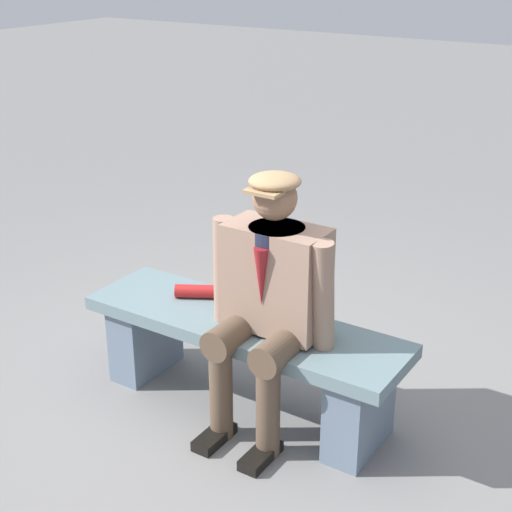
% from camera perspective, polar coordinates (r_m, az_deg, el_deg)
% --- Properties ---
extents(ground_plane, '(30.00, 30.00, 0.00)m').
position_cam_1_polar(ground_plane, '(3.91, -0.92, -11.12)').
color(ground_plane, slate).
extents(bench, '(1.64, 0.47, 0.48)m').
position_cam_1_polar(bench, '(3.74, -0.95, -7.06)').
color(bench, slate).
rests_on(bench, ground).
extents(seated_man, '(0.63, 0.58, 1.25)m').
position_cam_1_polar(seated_man, '(3.43, 0.99, -2.84)').
color(seated_man, '#957562').
rests_on(seated_man, ground).
extents(rolled_magazine, '(0.27, 0.19, 0.07)m').
position_cam_1_polar(rolled_magazine, '(3.87, -4.13, -2.68)').
color(rolled_magazine, '#B21E1E').
rests_on(rolled_magazine, bench).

